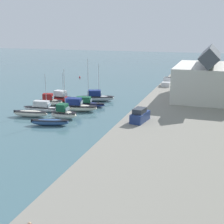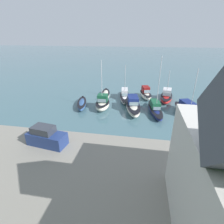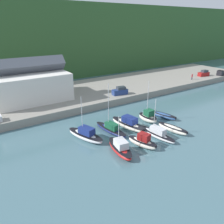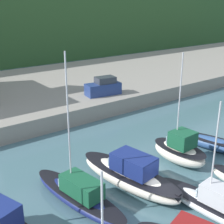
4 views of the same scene
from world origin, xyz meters
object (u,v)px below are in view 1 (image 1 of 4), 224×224
moored_boat_3 (64,113)px  mooring_buoy_0 (80,77)px  moored_boat_5 (61,97)px  moored_boat_8 (31,113)px  moored_boat_4 (50,122)px  moored_boat_6 (49,101)px  dog_on_quay (180,72)px  moored_boat_2 (75,106)px  parked_car_3 (179,69)px  parked_car_1 (188,65)px  pickup_truck_1 (167,82)px  moored_boat_1 (85,103)px  parked_car_2 (140,116)px  moored_boat_0 (96,97)px  moored_boat_7 (43,108)px

moored_boat_3 → mooring_buoy_0: 47.07m
moored_boat_5 → moored_boat_8: 12.93m
moored_boat_4 → moored_boat_8: size_ratio=1.00×
moored_boat_6 → dog_on_quay: 48.67m
moored_boat_6 → moored_boat_8: 8.66m
moored_boat_6 → moored_boat_2: bearing=56.0°
moored_boat_3 → parked_car_3: (-54.98, 13.56, 1.68)m
parked_car_1 → pickup_truck_1: 37.24m
moored_boat_2 → moored_boat_3: (5.58, 0.29, 0.08)m
dog_on_quay → moored_boat_3: bearing=-146.3°
moored_boat_1 → moored_boat_4: (13.71, -0.50, -0.16)m
mooring_buoy_0 → parked_car_2: bearing=33.8°
moored_boat_8 → parked_car_3: bearing=150.5°
moored_boat_0 → moored_boat_6: 10.46m
dog_on_quay → mooring_buoy_0: bearing=152.6°
moored_boat_2 → parked_car_2: size_ratio=2.03×
moored_boat_2 → parked_car_1: 63.29m
moored_boat_8 → parked_car_2: (2.22, 21.03, 2.05)m
moored_boat_4 → moored_boat_2: bearing=164.3°
moored_boat_6 → moored_boat_7: size_ratio=0.68×
moored_boat_0 → moored_boat_1: (5.39, -0.24, -0.15)m
moored_boat_3 → moored_boat_4: size_ratio=1.32×
moored_boat_3 → moored_boat_4: 4.23m
moored_boat_0 → moored_boat_7: (11.48, -6.48, -0.15)m
moored_boat_3 → moored_boat_6: bearing=-139.1°
moored_boat_2 → mooring_buoy_0: 41.79m
moored_boat_4 → moored_boat_8: (-3.47, -5.95, 0.07)m
moored_boat_3 → parked_car_1: 68.63m
moored_boat_0 → dog_on_quay: (-36.38, 14.22, 1.35)m
moored_boat_5 → parked_car_3: (-42.78, 20.35, 1.83)m
moored_boat_7 → pickup_truck_1: size_ratio=1.85×
moored_boat_1 → mooring_buoy_0: bearing=-162.5°
moored_boat_5 → moored_boat_7: size_ratio=0.86×
moored_boat_4 → moored_boat_6: size_ratio=1.14×
parked_car_1 → moored_boat_6: bearing=-102.7°
moored_boat_8 → parked_car_1: bearing=152.3°
moored_boat_0 → pickup_truck_1: 20.00m
moored_boat_8 → pickup_truck_1: size_ratio=1.43×
parked_car_2 → moored_boat_0: bearing=137.1°
moored_boat_1 → moored_boat_5: size_ratio=1.31×
moored_boat_5 → mooring_buoy_0: (-31.79, -9.96, -0.60)m
moored_boat_4 → mooring_buoy_0: (-48.17, -16.33, -0.32)m
parked_car_1 → moored_boat_8: bearing=-99.4°
moored_boat_3 → pickup_truck_1: moored_boat_3 is taller
dog_on_quay → mooring_buoy_0: (7.31, -31.29, -1.97)m
moored_boat_6 → mooring_buoy_0: 37.31m
moored_boat_1 → parked_car_1: moored_boat_1 is taller
moored_boat_3 → moored_boat_4: (4.19, -0.42, -0.44)m
parked_car_3 → moored_boat_5: bearing=-122.3°
pickup_truck_1 → mooring_buoy_0: size_ratio=9.01×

